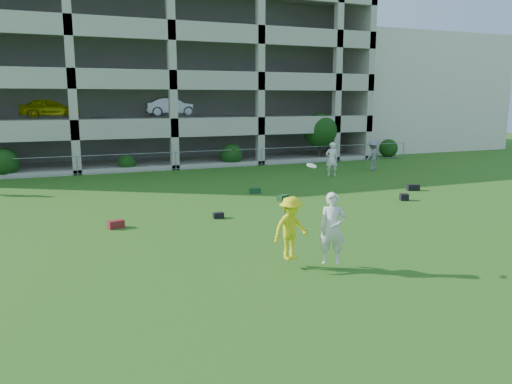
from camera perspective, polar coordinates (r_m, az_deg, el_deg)
name	(u,v)px	position (r m, az deg, el deg)	size (l,w,h in m)	color
ground	(323,253)	(15.15, 7.61, -6.92)	(100.00, 100.00, 0.00)	#235114
stucco_building	(388,94)	(50.55, 14.86, 10.81)	(16.00, 14.00, 10.00)	beige
bystander_e	(332,159)	(29.84, 8.64, 3.72)	(0.74, 0.48, 2.03)	white
bystander_f	(372,156)	(32.84, 13.17, 4.08)	(1.23, 0.71, 1.91)	slate
bag_red_a	(116,224)	(18.47, -15.72, -3.56)	(0.55, 0.30, 0.28)	#5F2110
bag_black_b	(218,215)	(19.30, -4.33, -2.68)	(0.40, 0.25, 0.22)	black
bag_green_c	(283,198)	(22.56, 3.09, -0.66)	(0.50, 0.35, 0.26)	#133419
crate_d	(404,197)	(23.56, 16.57, -0.56)	(0.35, 0.35, 0.30)	black
bag_black_e	(413,188)	(26.21, 17.51, 0.49)	(0.60, 0.30, 0.30)	black
bag_green_g	(255,191)	(24.26, -0.10, 0.14)	(0.50, 0.30, 0.25)	#153B23
frisbee_contest	(304,228)	(13.44, 5.56, -4.14)	(1.95, 1.42, 2.67)	yellow
parking_garage	(148,79)	(40.88, -12.25, 12.47)	(30.00, 14.00, 12.00)	#9E998C
fence	(176,161)	(32.57, -9.16, 3.57)	(36.06, 0.06, 1.20)	gray
shrub_row	(239,143)	(34.45, -1.98, 5.58)	(34.38, 2.52, 3.50)	#163D11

